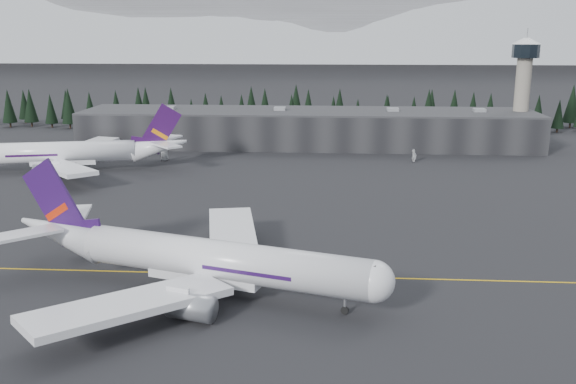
# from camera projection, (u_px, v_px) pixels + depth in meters

# --- Properties ---
(ground) EXTENTS (1400.00, 1400.00, 0.00)m
(ground) POSITION_uv_depth(u_px,v_px,m) (280.00, 271.00, 110.01)
(ground) COLOR black
(ground) RESTS_ON ground
(taxiline) EXTENTS (400.00, 0.40, 0.02)m
(taxiline) POSITION_uv_depth(u_px,v_px,m) (279.00, 275.00, 108.07)
(taxiline) COLOR gold
(taxiline) RESTS_ON ground
(terminal) EXTENTS (160.00, 30.00, 12.60)m
(terminal) POSITION_uv_depth(u_px,v_px,m) (308.00, 128.00, 229.41)
(terminal) COLOR black
(terminal) RESTS_ON ground
(control_tower) EXTENTS (10.00, 10.00, 37.70)m
(control_tower) POSITION_uv_depth(u_px,v_px,m) (523.00, 80.00, 223.25)
(control_tower) COLOR gray
(control_tower) RESTS_ON ground
(treeline) EXTENTS (360.00, 20.00, 15.00)m
(treeline) POSITION_uv_depth(u_px,v_px,m) (311.00, 112.00, 264.91)
(treeline) COLOR black
(treeline) RESTS_ON ground
(mountain_ridge) EXTENTS (4400.00, 900.00, 420.00)m
(mountain_ridge) POSITION_uv_depth(u_px,v_px,m) (327.00, 55.00, 1077.52)
(mountain_ridge) COLOR white
(mountain_ridge) RESTS_ON ground
(jet_main) EXTENTS (64.65, 58.44, 19.48)m
(jet_main) POSITION_uv_depth(u_px,v_px,m) (190.00, 257.00, 100.91)
(jet_main) COLOR silver
(jet_main) RESTS_ON ground
(jet_parked) EXTENTS (65.15, 59.49, 19.43)m
(jet_parked) POSITION_uv_depth(u_px,v_px,m) (73.00, 152.00, 187.71)
(jet_parked) COLOR white
(jet_parked) RESTS_ON ground
(gse_vehicle_a) EXTENTS (4.12, 5.14, 1.30)m
(gse_vehicle_a) POSITION_uv_depth(u_px,v_px,m) (164.00, 159.00, 203.47)
(gse_vehicle_a) COLOR silver
(gse_vehicle_a) RESTS_ON ground
(gse_vehicle_b) EXTENTS (4.14, 1.83, 1.39)m
(gse_vehicle_b) POSITION_uv_depth(u_px,v_px,m) (414.00, 160.00, 201.80)
(gse_vehicle_b) COLOR silver
(gse_vehicle_b) RESTS_ON ground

